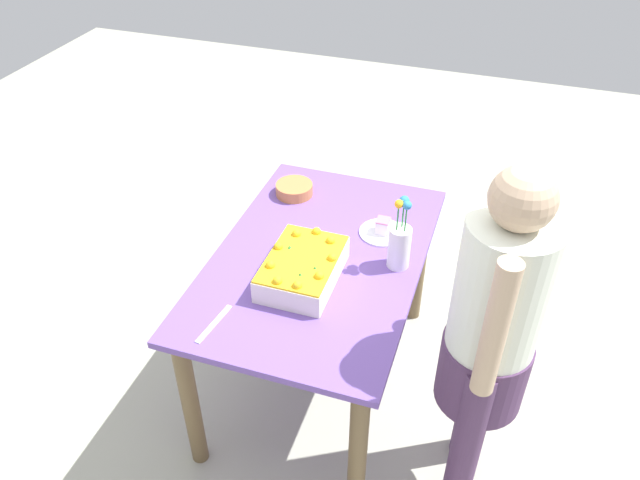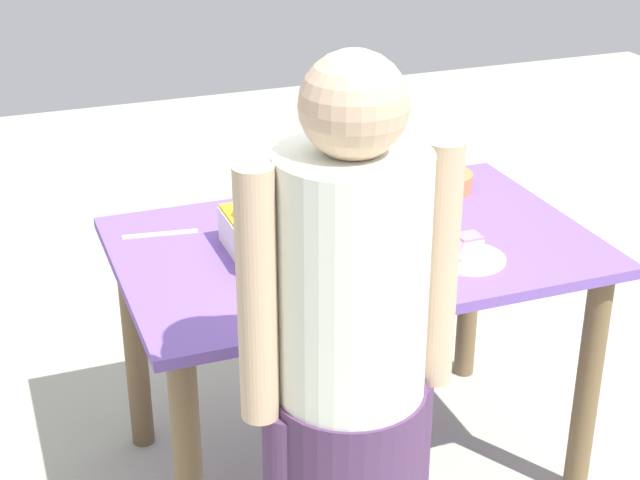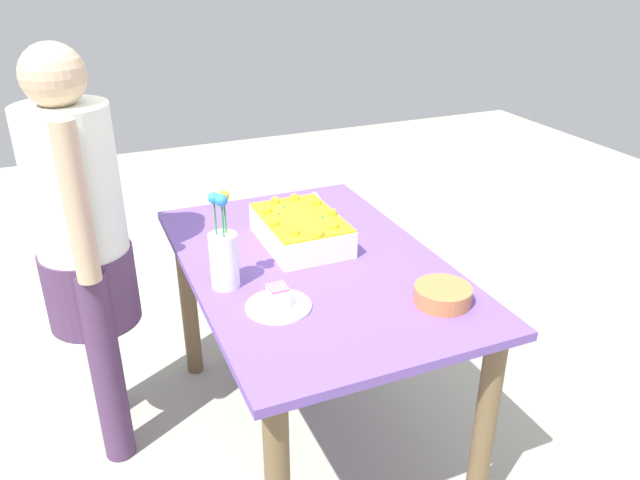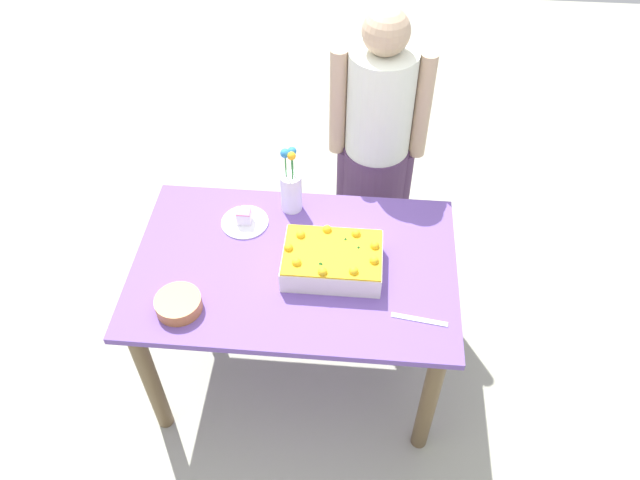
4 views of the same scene
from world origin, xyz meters
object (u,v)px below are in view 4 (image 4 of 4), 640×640
serving_plate_with_slice (222,401)px  flower_vase (474,288)px  cake_knife (419,282)px  person_standing (205,232)px  sheet_cake (326,329)px  fruit_bowl (312,447)px

serving_plate_with_slice → flower_vase: (-0.84, 0.38, 0.09)m
cake_knife → person_standing: size_ratio=0.16×
sheet_cake → person_standing: bearing=-98.5°
flower_vase → person_standing: size_ratio=0.24×
fruit_bowl → person_standing: 1.02m
flower_vase → fruit_bowl: size_ratio=1.96×
serving_plate_with_slice → flower_vase: 0.93m
person_standing → cake_knife: bearing=25.8°
fruit_bowl → cake_knife: bearing=-168.2°
flower_vase → person_standing: 1.00m
cake_knife → person_standing: person_standing is taller
cake_knife → fruit_bowl: size_ratio=1.28×
flower_vase → fruit_bowl: (0.82, -0.05, -0.07)m
fruit_bowl → sheet_cake: bearing=-147.5°
serving_plate_with_slice → fruit_bowl: bearing=93.4°
sheet_cake → cake_knife: (-0.44, 0.08, -0.05)m
person_standing → flower_vase: bearing=19.1°
sheet_cake → flower_vase: size_ratio=1.05×
sheet_cake → cake_knife: 0.45m
serving_plate_with_slice → cake_knife: serving_plate_with_slice is taller
serving_plate_with_slice → fruit_bowl: (-0.02, 0.34, 0.02)m
flower_vase → fruit_bowl: bearing=-3.4°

